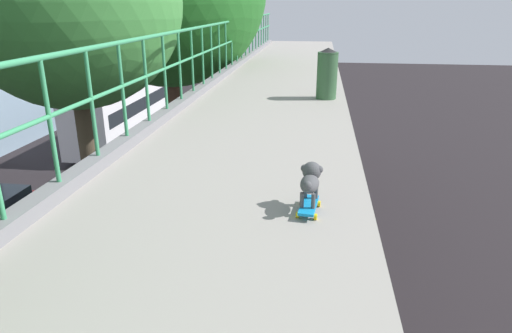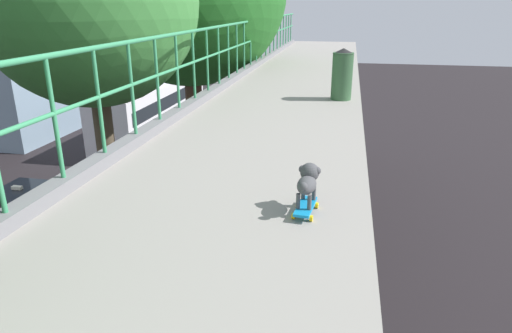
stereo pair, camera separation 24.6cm
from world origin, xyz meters
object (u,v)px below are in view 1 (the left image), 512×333
city_bus (130,107)px  small_dog (311,179)px  car_green_seventh (120,185)px  toy_skateboard (309,206)px  litter_bin (327,73)px  car_blue_fifth (36,267)px

city_bus → small_dog: 24.06m
car_green_seventh → toy_skateboard: (7.62, -12.10, 5.11)m
city_bus → toy_skateboard: toy_skateboard is taller
litter_bin → small_dog: bearing=-92.1°
small_dog → litter_bin: 5.06m
toy_skateboard → car_green_seventh: bearing=122.2°
city_bus → small_dog: size_ratio=26.89×
litter_bin → car_green_seventh: bearing=138.3°
car_blue_fifth → toy_skateboard: (7.38, -6.08, 5.08)m
car_blue_fifth → small_dog: 10.89m
car_blue_fifth → litter_bin: bearing=-7.1°
city_bus → car_blue_fifth: bearing=-77.0°
car_blue_fifth → toy_skateboard: 10.83m
car_blue_fifth → car_green_seventh: 6.03m
car_green_seventh → small_dog: (7.63, -12.02, 5.33)m
toy_skateboard → litter_bin: 5.16m
litter_bin → car_blue_fifth: bearing=172.9°
car_blue_fifth → city_bus: (-3.48, 15.04, 1.06)m
car_green_seventh → litter_bin: 11.84m
car_blue_fifth → small_dog: small_dog is taller
small_dog → litter_bin: size_ratio=0.45×
car_blue_fifth → car_green_seventh: car_blue_fifth is taller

